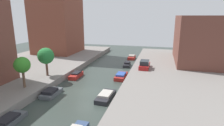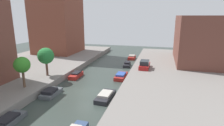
% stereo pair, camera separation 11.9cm
% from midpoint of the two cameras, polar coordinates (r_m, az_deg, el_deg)
% --- Properties ---
extents(ground_plane, '(84.00, 84.00, 0.00)m').
position_cam_midpoint_polar(ground_plane, '(26.64, -8.41, -8.74)').
color(ground_plane, '#333D38').
extents(quay_right, '(20.00, 64.00, 1.00)m').
position_cam_midpoint_polar(quay_right, '(24.99, 25.64, -10.45)').
color(quay_right, gray).
rests_on(quay_right, ground_plane).
extents(apartment_tower_far, '(10.00, 10.48, 18.09)m').
position_cam_midpoint_polar(apartment_tower_far, '(50.46, -16.45, 13.44)').
color(apartment_tower_far, brown).
rests_on(apartment_tower_far, quay_left).
extents(low_block_right, '(10.00, 15.49, 9.40)m').
position_cam_midpoint_polar(low_block_right, '(42.28, 26.02, 6.58)').
color(low_block_right, brown).
rests_on(low_block_right, quay_right).
extents(street_tree_2, '(2.11, 2.11, 4.19)m').
position_cam_midpoint_polar(street_tree_2, '(27.01, -25.80, -0.60)').
color(street_tree_2, brown).
rests_on(street_tree_2, quay_left).
extents(street_tree_3, '(2.57, 2.57, 4.52)m').
position_cam_midpoint_polar(street_tree_3, '(31.03, -19.57, 2.04)').
color(street_tree_3, brown).
rests_on(street_tree_3, quay_left).
extents(parked_car, '(1.79, 4.07, 1.49)m').
position_cam_midpoint_polar(parked_car, '(34.48, 10.08, -0.59)').
color(parked_car, maroon).
rests_on(parked_car, quay_right).
extents(moored_boat_left_1, '(1.75, 3.91, 0.76)m').
position_cam_midpoint_polar(moored_boat_left_1, '(21.69, -29.25, -15.28)').
color(moored_boat_left_1, '#4C5156').
rests_on(moored_boat_left_1, ground_plane).
extents(moored_boat_left_2, '(1.81, 3.51, 0.89)m').
position_cam_midpoint_polar(moored_boat_left_2, '(26.46, -18.14, -8.63)').
color(moored_boat_left_2, '#4C5156').
rests_on(moored_boat_left_2, ground_plane).
extents(moored_boat_left_3, '(1.40, 3.60, 0.89)m').
position_cam_midpoint_polar(moored_boat_left_3, '(32.73, -10.86, -3.67)').
color(moored_boat_left_3, maroon).
rests_on(moored_boat_left_3, ground_plane).
extents(moored_boat_right_2, '(1.83, 4.09, 0.85)m').
position_cam_midpoint_polar(moored_boat_right_2, '(24.17, -1.90, -10.15)').
color(moored_boat_right_2, '#232328').
rests_on(moored_boat_right_2, ground_plane).
extents(moored_boat_right_3, '(1.65, 4.00, 0.91)m').
position_cam_midpoint_polar(moored_boat_right_3, '(31.75, 2.88, -4.00)').
color(moored_boat_right_3, maroon).
rests_on(moored_boat_right_3, ground_plane).
extents(moored_boat_right_4, '(1.49, 3.10, 0.96)m').
position_cam_midpoint_polar(moored_boat_right_4, '(39.09, 4.74, -0.46)').
color(moored_boat_right_4, '#232328').
rests_on(moored_boat_right_4, ground_plane).
extents(moored_boat_right_5, '(1.73, 3.18, 0.96)m').
position_cam_midpoint_polar(moored_boat_right_5, '(45.88, 6.19, 1.74)').
color(moored_boat_right_5, maroon).
rests_on(moored_boat_right_5, ground_plane).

